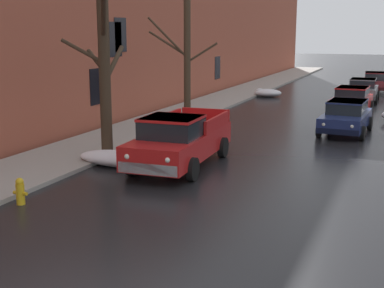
# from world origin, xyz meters

# --- Properties ---
(left_sidewalk_slab) EXTENTS (3.15, 80.00, 0.13)m
(left_sidewalk_slab) POSITION_xyz_m (-6.46, 18.00, 0.07)
(left_sidewalk_slab) COLOR gray
(left_sidewalk_slab) RESTS_ON ground
(brick_townhouse_facade) EXTENTS (0.63, 80.00, 10.90)m
(brick_townhouse_facade) POSITION_xyz_m (-8.53, 18.00, 5.45)
(brick_townhouse_facade) COLOR #9E4C38
(brick_townhouse_facade) RESTS_ON ground
(snow_bank_near_corner_left) EXTENTS (2.95, 1.08, 0.54)m
(snow_bank_near_corner_left) POSITION_xyz_m (-4.00, 8.51, 0.26)
(snow_bank_near_corner_left) COLOR white
(snow_bank_near_corner_left) RESTS_ON ground
(snow_bank_mid_block_left) EXTENTS (1.87, 1.42, 0.57)m
(snow_bank_mid_block_left) POSITION_xyz_m (-4.27, 28.88, 0.27)
(snow_bank_mid_block_left) COLOR white
(snow_bank_mid_block_left) RESTS_ON ground
(bare_tree_second_along_sidewalk) EXTENTS (2.71, 3.50, 5.78)m
(bare_tree_second_along_sidewalk) POSITION_xyz_m (-4.82, 8.97, 3.07)
(bare_tree_second_along_sidewalk) COLOR #382B1E
(bare_tree_second_along_sidewalk) RESTS_ON ground
(bare_tree_mid_block) EXTENTS (2.95, 1.28, 6.30)m
(bare_tree_mid_block) POSITION_xyz_m (-4.84, 16.10, 3.21)
(bare_tree_mid_block) COLOR #423323
(bare_tree_mid_block) RESTS_ON ground
(pickup_truck_red_approaching_near_lane) EXTENTS (2.37, 5.50, 1.76)m
(pickup_truck_red_approaching_near_lane) POSITION_xyz_m (-2.23, 9.23, 0.88)
(pickup_truck_red_approaching_near_lane) COLOR red
(pickup_truck_red_approaching_near_lane) RESTS_ON ground
(sedan_darkblue_parked_kerbside_close) EXTENTS (2.08, 4.26, 1.42)m
(sedan_darkblue_parked_kerbside_close) POSITION_xyz_m (2.19, 17.35, 0.75)
(sedan_darkblue_parked_kerbside_close) COLOR navy
(sedan_darkblue_parked_kerbside_close) RESTS_ON ground
(sedan_red_parked_kerbside_mid) EXTENTS (2.15, 4.23, 1.42)m
(sedan_red_parked_kerbside_mid) POSITION_xyz_m (1.82, 23.34, 0.75)
(sedan_red_parked_kerbside_mid) COLOR red
(sedan_red_parked_kerbside_mid) RESTS_ON ground
(sedan_grey_parked_far_down_block) EXTENTS (2.00, 3.92, 1.42)m
(sedan_grey_parked_far_down_block) POSITION_xyz_m (1.94, 28.84, 0.75)
(sedan_grey_parked_far_down_block) COLOR slate
(sedan_grey_parked_far_down_block) RESTS_ON ground
(sedan_maroon_queued_behind_truck) EXTENTS (2.26, 4.30, 1.42)m
(sedan_maroon_queued_behind_truck) POSITION_xyz_m (2.38, 34.83, 0.75)
(sedan_maroon_queued_behind_truck) COLOR maroon
(sedan_maroon_queued_behind_truck) RESTS_ON ground
(fire_hydrant) EXTENTS (0.42, 0.22, 0.71)m
(fire_hydrant) POSITION_xyz_m (-4.47, 4.09, 0.36)
(fire_hydrant) COLOR gold
(fire_hydrant) RESTS_ON ground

